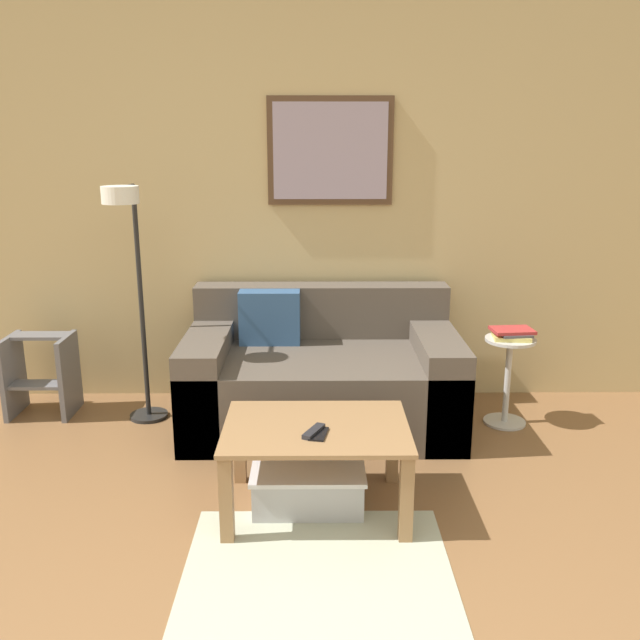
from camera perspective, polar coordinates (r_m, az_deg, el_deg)
The scene contains 11 objects.
wall_back at distance 4.25m, azimuth -2.72°, elevation 10.29°, with size 5.60×0.09×2.55m.
area_rug at distance 2.76m, azimuth -0.19°, elevation -21.05°, with size 1.05×0.99×0.01m, color #B2B79E.
couch at distance 3.98m, azimuth 0.10°, elevation -4.82°, with size 1.55×0.93×0.76m.
coffee_table at distance 3.05m, azimuth -0.32°, elevation -10.22°, with size 0.82×0.59×0.40m.
storage_bin at distance 3.18m, azimuth -1.00°, elevation -13.70°, with size 0.51×0.36×0.19m.
floor_lamp at distance 3.84m, azimuth -15.67°, elevation 4.75°, with size 0.23×0.47×1.39m.
side_table at distance 4.09m, azimuth 15.55°, elevation -4.35°, with size 0.29×0.29×0.52m.
book_stack at distance 4.02m, azimuth 15.89°, elevation -1.12°, with size 0.24×0.19×0.06m.
remote_control at distance 2.94m, azimuth -0.53°, elevation -9.36°, with size 0.04×0.15×0.02m, color #232328.
cell_phone at distance 2.93m, azimuth -0.11°, elevation -9.57°, with size 0.07×0.14×0.01m, color black.
step_stool at distance 4.43m, azimuth -22.45°, elevation -4.15°, with size 0.37×0.31×0.49m.
Camera 1 is at (0.17, -1.10, 1.63)m, focal length 38.00 mm.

